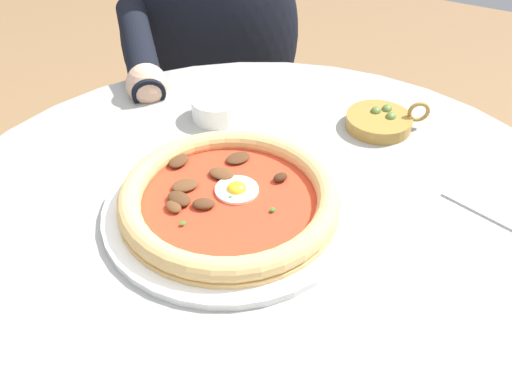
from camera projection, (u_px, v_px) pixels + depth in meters
dining_table at (263, 320)px, 0.81m from camera, size 0.89×0.89×0.75m
pizza_on_plate at (228, 201)px, 0.69m from camera, size 0.32×0.32×0.04m
ramekin_capers at (217, 107)px, 0.87m from camera, size 0.08×0.08×0.03m
olive_pan at (380, 121)px, 0.85m from camera, size 0.10×0.12×0.04m
fork_utensil at (507, 225)px, 0.68m from camera, size 0.06×0.17×0.00m
diner_person at (215, 114)px, 1.33m from camera, size 0.59×0.44×1.14m
cafe_chair_diner at (209, 77)px, 1.43m from camera, size 0.60×0.60×0.89m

